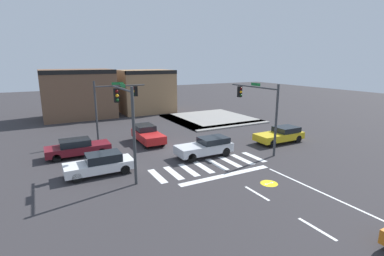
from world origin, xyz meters
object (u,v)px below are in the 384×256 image
(traffic_signal_southwest, at_px, (126,113))
(car_maroon, at_px, (77,147))
(traffic_signal_southeast, at_px, (258,103))
(car_red, at_px, (147,134))
(car_yellow, at_px, (281,135))
(car_white, at_px, (100,164))
(traffic_signal_northwest, at_px, (114,100))
(car_silver, at_px, (206,147))

(traffic_signal_southwest, relative_size, car_maroon, 1.24)
(traffic_signal_southeast, distance_m, car_red, 10.21)
(car_yellow, bearing_deg, car_white, 0.00)
(car_white, bearing_deg, traffic_signal_southwest, 145.96)
(traffic_signal_northwest, height_order, car_white, traffic_signal_northwest)
(traffic_signal_northwest, relative_size, car_white, 1.28)
(traffic_signal_northwest, height_order, car_maroon, traffic_signal_northwest)
(car_maroon, bearing_deg, traffic_signal_southwest, -67.39)
(car_white, bearing_deg, car_red, -132.72)
(car_yellow, bearing_deg, car_maroon, -15.56)
(traffic_signal_northwest, bearing_deg, car_silver, -59.66)
(traffic_signal_northwest, height_order, car_red, traffic_signal_northwest)
(car_white, relative_size, car_silver, 0.98)
(traffic_signal_northwest, distance_m, car_white, 9.40)
(traffic_signal_southeast, height_order, car_maroon, traffic_signal_southeast)
(car_maroon, bearing_deg, car_white, -79.92)
(traffic_signal_southwest, xyz_separation_m, car_red, (3.72, 6.77, -3.33))
(traffic_signal_northwest, distance_m, traffic_signal_southeast, 13.07)
(car_white, xyz_separation_m, car_maroon, (-0.83, 4.70, -0.03))
(car_maroon, bearing_deg, car_silver, -28.37)
(car_yellow, bearing_deg, traffic_signal_southwest, 4.17)
(car_maroon, distance_m, car_silver, 10.06)
(car_maroon, xyz_separation_m, car_yellow, (16.86, -4.70, 0.04))
(car_red, relative_size, car_yellow, 0.93)
(car_maroon, distance_m, car_yellow, 17.50)
(car_silver, bearing_deg, car_red, -64.69)
(car_white, bearing_deg, traffic_signal_northwest, -110.41)
(traffic_signal_southeast, relative_size, car_silver, 1.30)
(traffic_signal_southwest, height_order, car_white, traffic_signal_southwest)
(traffic_signal_southeast, xyz_separation_m, car_yellow, (3.31, 0.53, -3.21))
(traffic_signal_southeast, bearing_deg, car_red, 50.00)
(traffic_signal_southwest, xyz_separation_m, traffic_signal_northwest, (1.54, 9.38, -0.32))
(traffic_signal_southwest, bearing_deg, car_white, 55.96)
(car_white, distance_m, car_red, 7.78)
(car_red, height_order, car_maroon, car_red)
(car_white, height_order, car_yellow, car_white)
(traffic_signal_northwest, height_order, car_yellow, traffic_signal_northwest)
(traffic_signal_southeast, distance_m, car_maroon, 14.88)
(car_white, xyz_separation_m, car_silver, (8.02, -0.08, 0.04))
(traffic_signal_northwest, xyz_separation_m, car_red, (2.18, -2.61, -3.01))
(car_red, bearing_deg, car_yellow, 62.01)
(traffic_signal_northwest, xyz_separation_m, car_yellow, (12.93, -8.32, -3.07))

